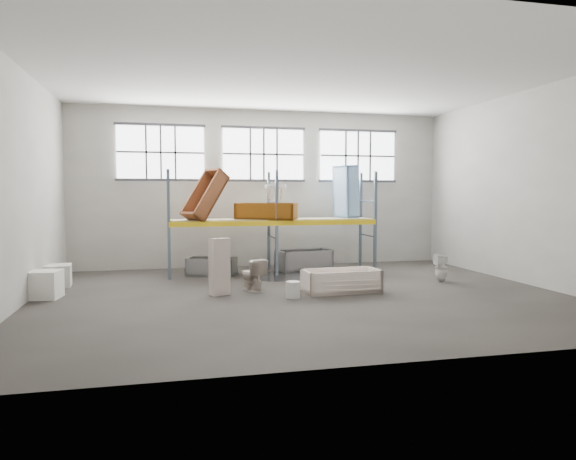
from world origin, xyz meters
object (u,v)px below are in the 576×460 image
object	(u,v)px
steel_tub_right	(304,260)
blue_tub_upright	(346,192)
cistern_tall	(219,267)
toilet_white	(441,268)
bathtub_beige	(341,281)
toilet_beige	(252,275)
bucket	(293,290)
rust_tub_flat	(266,211)
steel_tub_left	(212,266)
carton_near	(43,285)

from	to	relation	value
steel_tub_right	blue_tub_upright	world-z (taller)	blue_tub_upright
cistern_tall	toilet_white	distance (m)	5.95
bathtub_beige	blue_tub_upright	bearing A→B (deg)	66.47
toilet_beige	blue_tub_upright	world-z (taller)	blue_tub_upright
toilet_beige	bucket	world-z (taller)	toilet_beige
rust_tub_flat	bucket	size ratio (longest dim) A/B	4.67
bathtub_beige	cistern_tall	size ratio (longest dim) A/B	1.37
toilet_beige	steel_tub_right	bearing A→B (deg)	-145.02
toilet_beige	steel_tub_left	xyz separation A→B (m)	(-0.76, 2.63, -0.14)
cistern_tall	steel_tub_left	distance (m)	2.99
blue_tub_upright	carton_near	world-z (taller)	blue_tub_upright
blue_tub_upright	bucket	size ratio (longest dim) A/B	4.34
toilet_white	blue_tub_upright	size ratio (longest dim) A/B	0.46
bathtub_beige	bucket	world-z (taller)	bathtub_beige
rust_tub_flat	blue_tub_upright	bearing A→B (deg)	7.54
bucket	carton_near	size ratio (longest dim) A/B	0.51
cistern_tall	steel_tub_left	size ratio (longest dim) A/B	0.96
toilet_beige	bucket	xyz separation A→B (m)	(0.75, -1.06, -0.21)
carton_near	bucket	bearing A→B (deg)	-12.56
steel_tub_right	rust_tub_flat	bearing A→B (deg)	-161.18
toilet_beige	blue_tub_upright	xyz separation A→B (m)	(3.42, 2.98, 2.00)
rust_tub_flat	carton_near	world-z (taller)	rust_tub_flat
steel_tub_left	steel_tub_right	distance (m)	2.89
cistern_tall	bucket	distance (m)	1.79
rust_tub_flat	blue_tub_upright	size ratio (longest dim) A/B	1.08
toilet_beige	blue_tub_upright	bearing A→B (deg)	-159.52
steel_tub_left	blue_tub_upright	size ratio (longest dim) A/B	0.85
toilet_beige	rust_tub_flat	distance (m)	3.12
steel_tub_left	bucket	bearing A→B (deg)	-67.85
toilet_white	steel_tub_right	size ratio (longest dim) A/B	0.45
toilet_white	bucket	size ratio (longest dim) A/B	1.99
toilet_white	carton_near	world-z (taller)	toilet_white
steel_tub_left	bucket	world-z (taller)	steel_tub_left
steel_tub_left	steel_tub_right	bearing A→B (deg)	8.56
toilet_white	rust_tub_flat	world-z (taller)	rust_tub_flat
steel_tub_left	bucket	size ratio (longest dim) A/B	3.68
cistern_tall	rust_tub_flat	world-z (taller)	rust_tub_flat
toilet_white	rust_tub_flat	size ratio (longest dim) A/B	0.43
cistern_tall	bucket	world-z (taller)	cistern_tall
bucket	bathtub_beige	bearing A→B (deg)	18.79
toilet_white	steel_tub_right	world-z (taller)	toilet_white
blue_tub_upright	toilet_white	bearing A→B (deg)	-59.32
toilet_beige	rust_tub_flat	world-z (taller)	rust_tub_flat
bathtub_beige	toilet_white	bearing A→B (deg)	11.31
toilet_white	steel_tub_left	xyz separation A→B (m)	(-5.86, 2.50, -0.12)
bathtub_beige	toilet_beige	world-z (taller)	toilet_beige
steel_tub_left	bathtub_beige	bearing A→B (deg)	-49.33
rust_tub_flat	bucket	world-z (taller)	rust_tub_flat
carton_near	cistern_tall	bearing A→B (deg)	-7.09
bathtub_beige	steel_tub_right	world-z (taller)	steel_tub_right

